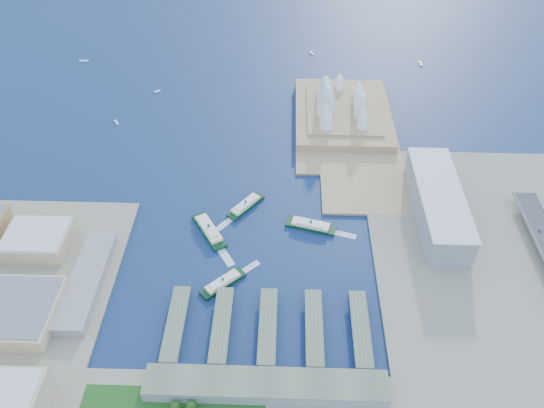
{
  "coord_description": "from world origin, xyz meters",
  "views": [
    {
      "loc": [
        26.92,
        -355.06,
        411.84
      ],
      "look_at": [
        13.0,
        76.98,
        18.0
      ],
      "focal_mm": 35.0,
      "sensor_mm": 36.0,
      "label": 1
    }
  ],
  "objects_px": {
    "ferry_d": "(311,224)",
    "car_c": "(540,231)",
    "opera_house": "(344,98)",
    "ferry_a": "(209,228)",
    "toaster_building": "(438,204)",
    "ferry_c": "(223,281)",
    "ferry_b": "(246,204)"
  },
  "relations": [
    {
      "from": "ferry_c",
      "to": "opera_house",
      "type": "bearing_deg",
      "value": -66.96
    },
    {
      "from": "toaster_building",
      "to": "ferry_a",
      "type": "height_order",
      "value": "toaster_building"
    },
    {
      "from": "toaster_building",
      "to": "ferry_d",
      "type": "xyz_separation_m",
      "value": [
        -138.98,
        -20.11,
        -15.31
      ]
    },
    {
      "from": "toaster_building",
      "to": "ferry_a",
      "type": "distance_m",
      "value": 252.01
    },
    {
      "from": "opera_house",
      "to": "toaster_building",
      "type": "relative_size",
      "value": 1.16
    },
    {
      "from": "toaster_building",
      "to": "ferry_c",
      "type": "relative_size",
      "value": 3.15
    },
    {
      "from": "opera_house",
      "to": "ferry_b",
      "type": "height_order",
      "value": "opera_house"
    },
    {
      "from": "ferry_a",
      "to": "ferry_b",
      "type": "height_order",
      "value": "ferry_a"
    },
    {
      "from": "ferry_a",
      "to": "ferry_c",
      "type": "xyz_separation_m",
      "value": [
        22.45,
        -72.13,
        -1.02
      ]
    },
    {
      "from": "ferry_b",
      "to": "ferry_d",
      "type": "bearing_deg",
      "value": 15.1
    },
    {
      "from": "ferry_a",
      "to": "ferry_d",
      "type": "height_order",
      "value": "ferry_a"
    },
    {
      "from": "ferry_c",
      "to": "ferry_d",
      "type": "xyz_separation_m",
      "value": [
        88.23,
        83.02,
        0.54
      ]
    },
    {
      "from": "ferry_d",
      "to": "ferry_c",
      "type": "bearing_deg",
      "value": 148.29
    },
    {
      "from": "opera_house",
      "to": "car_c",
      "type": "bearing_deg",
      "value": -50.74
    },
    {
      "from": "opera_house",
      "to": "ferry_d",
      "type": "xyz_separation_m",
      "value": [
        -48.98,
        -220.11,
        -26.81
      ]
    },
    {
      "from": "ferry_a",
      "to": "ferry_d",
      "type": "xyz_separation_m",
      "value": [
        110.67,
        10.89,
        -0.48
      ]
    },
    {
      "from": "toaster_building",
      "to": "ferry_a",
      "type": "bearing_deg",
      "value": -172.92
    },
    {
      "from": "opera_house",
      "to": "ferry_a",
      "type": "distance_m",
      "value": 282.04
    },
    {
      "from": "toaster_building",
      "to": "ferry_c",
      "type": "xyz_separation_m",
      "value": [
        -227.2,
        -103.13,
        -15.85
      ]
    },
    {
      "from": "ferry_d",
      "to": "car_c",
      "type": "bearing_deg",
      "value": -78.22
    },
    {
      "from": "opera_house",
      "to": "car_c",
      "type": "distance_m",
      "value": 302.3
    },
    {
      "from": "toaster_building",
      "to": "ferry_d",
      "type": "relative_size",
      "value": 2.82
    },
    {
      "from": "opera_house",
      "to": "ferry_c",
      "type": "bearing_deg",
      "value": -114.35
    },
    {
      "from": "ferry_b",
      "to": "ferry_d",
      "type": "xyz_separation_m",
      "value": [
        73.6,
        -30.48,
        0.31
      ]
    },
    {
      "from": "car_c",
      "to": "toaster_building",
      "type": "bearing_deg",
      "value": 161.53
    },
    {
      "from": "toaster_building",
      "to": "ferry_d",
      "type": "distance_m",
      "value": 141.26
    },
    {
      "from": "ferry_a",
      "to": "ferry_b",
      "type": "distance_m",
      "value": 55.56
    },
    {
      "from": "opera_house",
      "to": "toaster_building",
      "type": "distance_m",
      "value": 219.62
    },
    {
      "from": "opera_house",
      "to": "ferry_a",
      "type": "bearing_deg",
      "value": -124.65
    },
    {
      "from": "opera_house",
      "to": "ferry_d",
      "type": "relative_size",
      "value": 3.28
    },
    {
      "from": "ferry_b",
      "to": "opera_house",
      "type": "bearing_deg",
      "value": 94.71
    },
    {
      "from": "ferry_a",
      "to": "car_c",
      "type": "height_order",
      "value": "car_c"
    }
  ]
}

